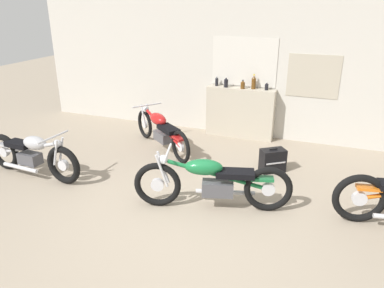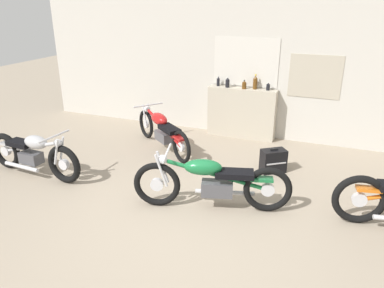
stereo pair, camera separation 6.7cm
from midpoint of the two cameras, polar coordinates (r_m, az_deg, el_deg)
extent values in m
plane|color=gray|center=(4.96, -0.66, -12.71)|extent=(24.00, 24.00, 0.00)
cube|color=beige|center=(7.85, 9.99, 11.02)|extent=(10.00, 0.06, 2.80)
cube|color=silver|center=(7.84, 8.44, 12.26)|extent=(1.27, 0.01, 0.92)
cube|color=beige|center=(7.84, 8.44, 12.25)|extent=(1.33, 0.01, 0.98)
cube|color=#B2A893|center=(7.68, 18.48, 9.72)|extent=(0.98, 0.01, 0.83)
cube|color=#B7AD99|center=(7.93, 7.79, 4.73)|extent=(1.42, 0.28, 1.05)
cylinder|color=black|center=(7.95, 4.26, 9.37)|extent=(0.06, 0.06, 0.15)
cone|color=black|center=(7.93, 4.28, 10.07)|extent=(0.05, 0.05, 0.04)
cylinder|color=silver|center=(7.93, 4.29, 10.28)|extent=(0.02, 0.02, 0.02)
cylinder|color=black|center=(7.83, 5.68, 9.15)|extent=(0.08, 0.08, 0.16)
cone|color=black|center=(7.81, 5.70, 9.88)|extent=(0.07, 0.07, 0.04)
cylinder|color=silver|center=(7.81, 5.71, 10.10)|extent=(0.03, 0.03, 0.02)
cylinder|color=#5B3814|center=(7.75, 8.20, 8.79)|extent=(0.09, 0.09, 0.13)
cone|color=#5B3814|center=(7.73, 8.24, 9.39)|extent=(0.07, 0.07, 0.04)
cylinder|color=black|center=(7.72, 8.25, 9.57)|extent=(0.03, 0.03, 0.01)
cylinder|color=#5B3814|center=(7.75, 9.84, 9.03)|extent=(0.09, 0.09, 0.21)
cone|color=#5B3814|center=(7.72, 9.91, 10.02)|extent=(0.07, 0.07, 0.06)
cylinder|color=gold|center=(7.72, 9.93, 10.32)|extent=(0.04, 0.04, 0.02)
cylinder|color=black|center=(7.71, 11.76, 8.45)|extent=(0.07, 0.07, 0.12)
cone|color=black|center=(7.69, 11.80, 8.99)|extent=(0.06, 0.06, 0.03)
cylinder|color=silver|center=(7.69, 11.82, 9.16)|extent=(0.03, 0.03, 0.01)
torus|color=black|center=(7.92, -6.75, 3.05)|extent=(0.52, 0.42, 0.60)
cylinder|color=silver|center=(7.92, -6.75, 3.05)|extent=(0.16, 0.14, 0.17)
torus|color=black|center=(6.66, -1.34, -0.43)|extent=(0.52, 0.42, 0.60)
cylinder|color=silver|center=(6.66, -1.34, -0.43)|extent=(0.16, 0.14, 0.17)
cube|color=#4C4C51|center=(7.22, -4.00, 1.17)|extent=(0.47, 0.43, 0.18)
cylinder|color=#B21919|center=(7.16, -4.04, 2.54)|extent=(1.12, 0.87, 0.39)
ellipsoid|color=#B21919|center=(7.29, -4.77, 3.84)|extent=(0.55, 0.50, 0.22)
cube|color=black|center=(6.96, -3.20, 2.32)|extent=(0.55, 0.50, 0.08)
cube|color=#B21919|center=(6.68, -1.74, 0.96)|extent=(0.32, 0.29, 0.04)
cylinder|color=silver|center=(7.76, -6.99, 4.39)|extent=(0.16, 0.14, 0.44)
cylinder|color=silver|center=(7.81, -6.19, 4.53)|extent=(0.16, 0.14, 0.44)
cylinder|color=silver|center=(7.66, -6.42, 5.92)|extent=(0.41, 0.53, 0.03)
sphere|color=silver|center=(7.74, -6.58, 5.30)|extent=(0.13, 0.13, 0.13)
cylinder|color=silver|center=(7.24, -2.62, 0.24)|extent=(0.69, 0.55, 0.06)
torus|color=black|center=(5.37, 24.46, -7.71)|extent=(0.69, 0.23, 0.69)
cylinder|color=silver|center=(5.37, 24.46, -7.71)|extent=(0.20, 0.10, 0.19)
cube|color=orange|center=(5.32, 25.68, -6.20)|extent=(0.33, 0.20, 0.04)
torus|color=black|center=(6.25, -18.62, -2.96)|extent=(0.64, 0.15, 0.64)
cylinder|color=silver|center=(6.25, -18.62, -2.96)|extent=(0.17, 0.08, 0.17)
torus|color=black|center=(7.18, -26.23, -0.93)|extent=(0.64, 0.15, 0.64)
cylinder|color=silver|center=(7.18, -26.23, -0.93)|extent=(0.17, 0.08, 0.17)
cube|color=#4C4C51|center=(6.75, -23.04, -1.91)|extent=(0.38, 0.24, 0.19)
cylinder|color=#B2B2B7|center=(6.69, -23.27, -0.46)|extent=(1.19, 0.14, 0.39)
ellipsoid|color=#B2B2B7|center=(6.52, -22.42, 0.26)|extent=(0.46, 0.27, 0.22)
cube|color=black|center=(6.82, -24.42, 0.11)|extent=(0.46, 0.27, 0.08)
cube|color=#B2B2B7|center=(7.07, -26.02, 0.06)|extent=(0.27, 0.16, 0.04)
cylinder|color=silver|center=(6.25, -18.93, -0.76)|extent=(0.16, 0.05, 0.44)
cylinder|color=silver|center=(6.17, -19.68, -1.14)|extent=(0.16, 0.05, 0.44)
cylinder|color=silver|center=(6.18, -19.99, 1.09)|extent=(0.07, 0.64, 0.03)
sphere|color=silver|center=(6.17, -19.48, 0.14)|extent=(0.13, 0.13, 0.13)
cylinder|color=silver|center=(6.78, -24.27, -3.17)|extent=(0.72, 0.11, 0.06)
torus|color=black|center=(5.31, -4.99, -6.15)|extent=(0.66, 0.27, 0.67)
cylinder|color=silver|center=(5.31, -4.99, -6.15)|extent=(0.19, 0.11, 0.18)
torus|color=black|center=(5.26, 11.82, -6.83)|extent=(0.66, 0.27, 0.67)
cylinder|color=silver|center=(5.26, 11.82, -6.83)|extent=(0.19, 0.11, 0.18)
cube|color=#4C4C51|center=(5.23, 4.21, -6.75)|extent=(0.47, 0.33, 0.20)
cylinder|color=#196B38|center=(5.14, 4.27, -4.79)|extent=(1.36, 0.44, 0.42)
ellipsoid|color=#196B38|center=(5.10, 2.06, -3.54)|extent=(0.57, 0.37, 0.22)
cube|color=black|center=(5.13, 6.87, -4.53)|extent=(0.57, 0.37, 0.08)
cube|color=#196B38|center=(5.18, 10.93, -5.26)|extent=(0.33, 0.22, 0.04)
cylinder|color=silver|center=(5.13, -4.36, -4.09)|extent=(0.18, 0.08, 0.48)
cylinder|color=silver|center=(5.24, -4.13, -3.52)|extent=(0.18, 0.08, 0.48)
cylinder|color=silver|center=(5.07, -3.46, -1.34)|extent=(0.21, 0.62, 0.03)
sphere|color=silver|center=(5.12, -4.10, -2.34)|extent=(0.13, 0.13, 0.13)
cylinder|color=silver|center=(5.42, 5.37, -7.34)|extent=(0.83, 0.29, 0.06)
cube|color=black|center=(6.50, 12.56, -2.52)|extent=(0.47, 0.43, 0.40)
cube|color=silver|center=(6.40, 13.04, -2.95)|extent=(0.29, 0.21, 0.02)
cube|color=black|center=(6.42, 12.71, -0.78)|extent=(0.13, 0.10, 0.02)
camera|label=1|loc=(0.03, -89.66, 0.13)|focal=35.00mm
camera|label=2|loc=(0.03, 90.34, -0.13)|focal=35.00mm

